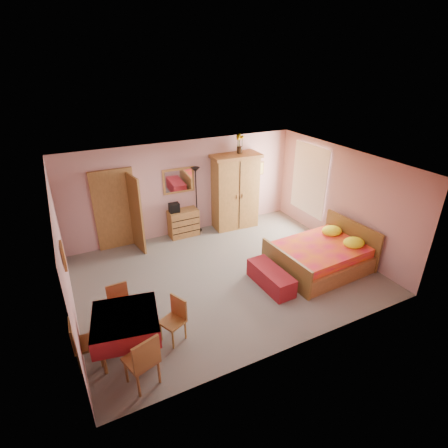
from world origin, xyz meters
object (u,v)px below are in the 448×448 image
bed (320,250)px  chair_west (87,342)px  sunflower_vase (240,144)px  stereo (174,208)px  dining_table (127,334)px  chair_north (121,308)px  chair_east (172,321)px  bench (271,278)px  chair_south (141,359)px  chest_of_drawers (184,223)px  floor_lamp (196,200)px  wardrobe (235,192)px  wall_mirror (179,181)px

bed → chair_west: bed is taller
sunflower_vase → stereo: bearing=179.3°
dining_table → chair_north: chair_north is taller
chair_east → bench: bearing=-101.3°
bench → chair_south: 3.40m
chair_west → chair_east: 1.40m
chest_of_drawers → floor_lamp: (0.45, 0.10, 0.56)m
wardrobe → dining_table: (-3.91, -3.51, -0.69)m
floor_lamp → chair_east: floor_lamp is taller
chair_east → chair_west: bearing=60.9°
wall_mirror → bed: 4.06m
chest_of_drawers → floor_lamp: size_ratio=0.43×
wardrobe → chair_west: wardrobe is taller
chair_west → chest_of_drawers: bearing=142.5°
chest_of_drawers → stereo: 0.56m
bench → chair_west: chair_west is taller
bench → chair_north: bearing=177.1°
bed → dining_table: (-4.60, -0.60, -0.11)m
floor_lamp → dining_table: bearing=-127.1°
bench → stereo: bearing=109.5°
sunflower_vase → floor_lamp: bearing=173.7°
bed → bench: (-1.40, -0.09, -0.29)m
sunflower_vase → dining_table: (-4.06, -3.56, -2.03)m
wall_mirror → chair_north: bearing=-125.1°
sunflower_vase → bed: bearing=-79.6°
chair_south → bed: bearing=-1.0°
dining_table → chair_west: size_ratio=1.18×
sunflower_vase → chair_north: size_ratio=0.62×
stereo → chair_east: bearing=-110.1°
floor_lamp → chair_east: bearing=-118.3°
dining_table → chair_south: size_ratio=1.08×
floor_lamp → bench: bearing=-82.9°
wall_mirror → stereo: (-0.24, -0.22, -0.66)m
chest_of_drawers → floor_lamp: bearing=12.0°
dining_table → chair_north: 0.67m
chest_of_drawers → chair_north: (-2.31, -2.93, 0.04)m
dining_table → chair_north: (0.04, 0.67, 0.04)m
chair_north → chair_west: size_ratio=0.95×
floor_lamp → dining_table: size_ratio=1.79×
wall_mirror → sunflower_vase: sunflower_vase is taller
dining_table → stereo: bearing=59.6°
stereo → bench: stereo is taller
floor_lamp → chair_north: size_ratio=2.23×
wall_mirror → chair_west: 4.94m
chair_south → bench: bearing=4.2°
sunflower_vase → chair_east: bearing=-132.1°
chair_south → chest_of_drawers: bearing=44.8°
dining_table → chair_south: bearing=-86.3°
bed → stereo: bearing=126.7°
chair_south → stereo: bearing=47.3°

